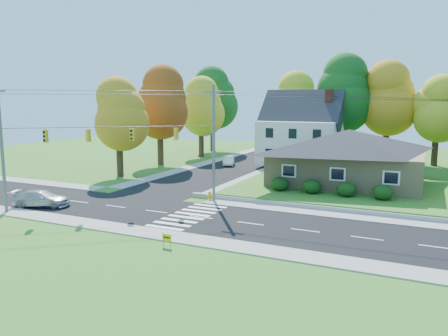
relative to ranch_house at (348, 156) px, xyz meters
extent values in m
plane|color=#3D7923|center=(-8.00, -16.00, -3.27)|extent=(120.00, 120.00, 0.00)
cube|color=black|center=(-8.00, -16.00, -3.26)|extent=(90.00, 8.00, 0.02)
cube|color=black|center=(-16.00, 10.00, -3.25)|extent=(8.00, 44.00, 0.02)
cube|color=#9C9A90|center=(-8.00, -11.00, -3.23)|extent=(90.00, 2.00, 0.08)
cube|color=#9C9A90|center=(-8.00, -21.00, -3.23)|extent=(90.00, 2.00, 0.08)
cube|color=#3D7923|center=(5.00, 5.00, -3.02)|extent=(30.00, 30.00, 0.50)
cube|color=tan|center=(0.00, 0.00, -1.17)|extent=(14.00, 10.00, 3.20)
pyramid|color=#26262B|center=(0.00, 0.00, 1.53)|extent=(14.60, 10.60, 2.20)
cube|color=silver|center=(-8.00, 12.00, 0.03)|extent=(10.00, 8.00, 5.60)
pyramid|color=#26262B|center=(-8.00, 12.00, 4.03)|extent=(10.40, 8.40, 2.40)
cube|color=brown|center=(-4.50, 12.00, 2.03)|extent=(0.90, 0.90, 9.60)
ellipsoid|color=#163A10|center=(-5.00, -6.20, -2.13)|extent=(1.70, 1.70, 1.27)
ellipsoid|color=#163A10|center=(-2.00, -6.20, -2.13)|extent=(1.70, 1.70, 1.27)
ellipsoid|color=#163A10|center=(1.00, -6.20, -2.13)|extent=(1.70, 1.70, 1.27)
ellipsoid|color=#163A10|center=(4.00, -6.20, -2.13)|extent=(1.70, 1.70, 1.27)
cylinder|color=#666059|center=(-22.50, -21.20, 1.73)|extent=(0.26, 0.26, 10.00)
cylinder|color=#666059|center=(-9.50, -10.80, 1.73)|extent=(0.26, 0.26, 10.00)
cube|color=#666059|center=(-9.50, -10.80, 6.13)|extent=(1.60, 0.12, 0.12)
cube|color=gold|center=(-20.00, -19.20, 2.68)|extent=(0.34, 0.26, 1.00)
cube|color=gold|center=(-17.50, -17.20, 2.68)|extent=(0.26, 0.34, 1.00)
cube|color=gold|center=(-14.80, -15.05, 2.68)|extent=(0.34, 0.26, 1.00)
cube|color=gold|center=(-12.00, -12.80, 2.68)|extent=(0.26, 0.34, 1.00)
cylinder|color=black|center=(-16.00, -16.00, 3.33)|extent=(13.02, 10.43, 0.04)
cylinder|color=#3F2A19|center=(-10.00, 18.00, -0.07)|extent=(0.80, 0.80, 5.40)
sphere|color=gold|center=(-10.00, 18.00, 3.83)|extent=(6.72, 6.72, 6.72)
sphere|color=gold|center=(-10.00, 18.00, 5.51)|extent=(5.91, 5.91, 5.91)
sphere|color=gold|center=(-10.00, 18.00, 7.19)|extent=(5.11, 5.11, 5.11)
cylinder|color=#3F2A19|center=(-4.00, 17.00, 0.38)|extent=(0.86, 0.86, 6.30)
sphere|color=#19541A|center=(-4.00, 17.00, 4.93)|extent=(7.84, 7.84, 7.84)
sphere|color=#19541A|center=(-4.00, 17.00, 6.89)|extent=(6.90, 6.90, 6.90)
sphere|color=#19541A|center=(-4.00, 17.00, 8.85)|extent=(5.96, 5.96, 5.96)
cylinder|color=#3F2A19|center=(2.00, 18.00, 0.16)|extent=(0.83, 0.83, 5.85)
sphere|color=orange|center=(2.00, 18.00, 4.38)|extent=(7.28, 7.28, 7.28)
sphere|color=orange|center=(2.00, 18.00, 6.20)|extent=(6.41, 6.41, 6.41)
sphere|color=orange|center=(2.00, 18.00, 8.02)|extent=(5.53, 5.53, 5.53)
cylinder|color=#3F2A19|center=(8.00, 17.00, -0.29)|extent=(0.77, 0.77, 4.95)
sphere|color=gold|center=(8.00, 17.00, 3.28)|extent=(6.16, 6.16, 6.16)
sphere|color=gold|center=(8.00, 17.00, 4.82)|extent=(5.42, 5.42, 5.42)
sphere|color=gold|center=(8.00, 17.00, 6.36)|extent=(4.68, 4.68, 4.68)
cylinder|color=#3F2A19|center=(-25.00, -4.00, -0.79)|extent=(0.77, 0.77, 4.95)
sphere|color=orange|center=(-25.00, -4.00, 2.78)|extent=(6.16, 6.16, 6.16)
sphere|color=orange|center=(-25.00, -4.00, 4.32)|extent=(5.42, 5.42, 5.42)
sphere|color=orange|center=(-25.00, -4.00, 5.86)|extent=(4.68, 4.68, 4.68)
cylinder|color=#3F2A19|center=(-26.00, 6.00, -0.34)|extent=(0.83, 0.83, 5.85)
sphere|color=#9B4413|center=(-26.00, 6.00, 3.88)|extent=(7.28, 7.28, 7.28)
sphere|color=#9B4413|center=(-26.00, 6.00, 5.70)|extent=(6.41, 6.41, 6.41)
sphere|color=#9B4413|center=(-26.00, 6.00, 7.52)|extent=(5.53, 5.53, 5.53)
cylinder|color=#3F2A19|center=(-25.00, 16.00, -0.57)|extent=(0.80, 0.80, 5.40)
sphere|color=gold|center=(-25.00, 16.00, 3.33)|extent=(6.72, 6.72, 6.72)
sphere|color=gold|center=(-25.00, 16.00, 5.01)|extent=(5.91, 5.91, 5.91)
sphere|color=gold|center=(-25.00, 16.00, 6.69)|extent=(5.11, 5.11, 5.11)
cylinder|color=#3F2A19|center=(-27.00, 24.00, -0.12)|extent=(0.86, 0.86, 6.30)
sphere|color=#19541A|center=(-27.00, 24.00, 4.43)|extent=(7.84, 7.84, 7.84)
sphere|color=#19541A|center=(-27.00, 24.00, 6.39)|extent=(6.90, 6.90, 6.90)
sphere|color=#19541A|center=(-27.00, 24.00, 8.35)|extent=(5.96, 5.96, 5.96)
imported|color=#B1B1B2|center=(-21.55, -18.62, -2.57)|extent=(5.01, 3.46, 1.35)
imported|color=white|center=(-17.21, 9.25, -2.62)|extent=(2.59, 4.04, 1.26)
cylinder|color=#E2A801|center=(-9.99, -10.62, -3.22)|extent=(0.36, 0.36, 0.10)
cylinder|color=#E2A801|center=(-9.99, -10.62, -2.91)|extent=(0.24, 0.24, 0.56)
sphere|color=#E2A801|center=(-9.99, -10.62, -2.58)|extent=(0.26, 0.26, 0.26)
cylinder|color=#E2A801|center=(-9.99, -10.62, -2.81)|extent=(0.47, 0.25, 0.12)
cylinder|color=black|center=(-6.93, -22.77, -3.00)|extent=(0.02, 0.02, 0.53)
cylinder|color=black|center=(-6.46, -22.77, -3.00)|extent=(0.02, 0.02, 0.53)
cube|color=#FFD300|center=(-6.70, -22.77, -2.68)|extent=(0.64, 0.04, 0.42)
camera|label=1|loc=(7.10, -44.13, 5.42)|focal=35.00mm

